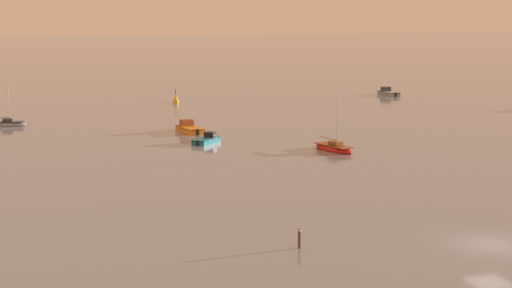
{
  "coord_description": "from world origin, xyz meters",
  "views": [
    {
      "loc": [
        -30.56,
        -40.87,
        14.67
      ],
      "look_at": [
        -2.11,
        37.78,
        0.56
      ],
      "focal_mm": 56.41,
      "sensor_mm": 36.0,
      "label": 1
    }
  ],
  "objects_px": {
    "channel_buoy": "(176,100)",
    "mooring_post_near": "(299,239)",
    "motorboat_moored_2": "(209,140)",
    "sailboat_moored_4": "(6,124)",
    "motorboat_moored_0": "(386,93)",
    "motorboat_moored_1": "(187,129)",
    "sailboat_moored_1": "(334,148)"
  },
  "relations": [
    {
      "from": "channel_buoy",
      "to": "mooring_post_near",
      "type": "height_order",
      "value": "channel_buoy"
    },
    {
      "from": "motorboat_moored_2",
      "to": "channel_buoy",
      "type": "height_order",
      "value": "channel_buoy"
    },
    {
      "from": "motorboat_moored_2",
      "to": "sailboat_moored_4",
      "type": "height_order",
      "value": "sailboat_moored_4"
    },
    {
      "from": "motorboat_moored_0",
      "to": "motorboat_moored_1",
      "type": "xyz_separation_m",
      "value": [
        -43.07,
        -28.66,
        0.0
      ]
    },
    {
      "from": "channel_buoy",
      "to": "sailboat_moored_4",
      "type": "bearing_deg",
      "value": -147.06
    },
    {
      "from": "motorboat_moored_1",
      "to": "channel_buoy",
      "type": "bearing_deg",
      "value": -18.02
    },
    {
      "from": "mooring_post_near",
      "to": "sailboat_moored_1",
      "type": "bearing_deg",
      "value": 61.18
    },
    {
      "from": "mooring_post_near",
      "to": "channel_buoy",
      "type": "bearing_deg",
      "value": 81.27
    },
    {
      "from": "sailboat_moored_4",
      "to": "motorboat_moored_1",
      "type": "bearing_deg",
      "value": -17.37
    },
    {
      "from": "sailboat_moored_1",
      "to": "channel_buoy",
      "type": "xyz_separation_m",
      "value": [
        -4.89,
        47.56,
        0.19
      ]
    },
    {
      "from": "motorboat_moored_0",
      "to": "channel_buoy",
      "type": "distance_m",
      "value": 37.06
    },
    {
      "from": "motorboat_moored_1",
      "to": "mooring_post_near",
      "type": "xyz_separation_m",
      "value": [
        -6.0,
        -48.89,
        0.27
      ]
    },
    {
      "from": "motorboat_moored_1",
      "to": "motorboat_moored_2",
      "type": "distance_m",
      "value": 8.54
    },
    {
      "from": "channel_buoy",
      "to": "mooring_post_near",
      "type": "bearing_deg",
      "value": -98.73
    },
    {
      "from": "sailboat_moored_4",
      "to": "channel_buoy",
      "type": "bearing_deg",
      "value": 46.52
    },
    {
      "from": "channel_buoy",
      "to": "sailboat_moored_1",
      "type": "bearing_deg",
      "value": -84.13
    },
    {
      "from": "motorboat_moored_2",
      "to": "channel_buoy",
      "type": "distance_m",
      "value": 38.37
    },
    {
      "from": "motorboat_moored_1",
      "to": "motorboat_moored_2",
      "type": "bearing_deg",
      "value": 175.08
    },
    {
      "from": "sailboat_moored_1",
      "to": "motorboat_moored_2",
      "type": "bearing_deg",
      "value": -145.82
    },
    {
      "from": "motorboat_moored_0",
      "to": "mooring_post_near",
      "type": "height_order",
      "value": "motorboat_moored_0"
    },
    {
      "from": "motorboat_moored_1",
      "to": "sailboat_moored_4",
      "type": "bearing_deg",
      "value": 52.6
    },
    {
      "from": "sailboat_moored_1",
      "to": "motorboat_moored_1",
      "type": "xyz_separation_m",
      "value": [
        -10.91,
        18.16,
        0.04
      ]
    },
    {
      "from": "sailboat_moored_1",
      "to": "sailboat_moored_4",
      "type": "height_order",
      "value": "sailboat_moored_1"
    },
    {
      "from": "sailboat_moored_1",
      "to": "sailboat_moored_4",
      "type": "relative_size",
      "value": 1.11
    },
    {
      "from": "mooring_post_near",
      "to": "sailboat_moored_4",
      "type": "bearing_deg",
      "value": 103.28
    },
    {
      "from": "motorboat_moored_2",
      "to": "mooring_post_near",
      "type": "relative_size",
      "value": 3.19
    },
    {
      "from": "sailboat_moored_4",
      "to": "mooring_post_near",
      "type": "xyz_separation_m",
      "value": [
        14.43,
        -61.15,
        0.34
      ]
    },
    {
      "from": "motorboat_moored_1",
      "to": "mooring_post_near",
      "type": "relative_size",
      "value": 4.26
    },
    {
      "from": "sailboat_moored_1",
      "to": "sailboat_moored_4",
      "type": "bearing_deg",
      "value": -147.93
    },
    {
      "from": "sailboat_moored_4",
      "to": "channel_buoy",
      "type": "xyz_separation_m",
      "value": [
        26.45,
        17.14,
        0.21
      ]
    },
    {
      "from": "motorboat_moored_0",
      "to": "sailboat_moored_4",
      "type": "relative_size",
      "value": 0.98
    },
    {
      "from": "motorboat_moored_1",
      "to": "sailboat_moored_1",
      "type": "bearing_deg",
      "value": -155.47
    }
  ]
}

